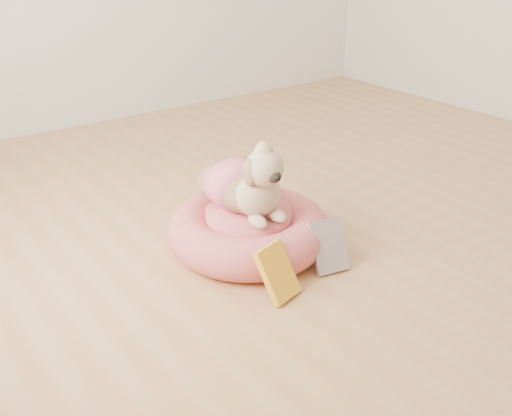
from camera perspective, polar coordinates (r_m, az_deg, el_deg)
floor at (r=2.44m, az=11.70°, el=-3.17°), size 4.50×4.50×0.00m
pet_bed at (r=2.30m, az=-0.74°, el=-2.18°), size 0.65×0.65×0.17m
dog at (r=2.20m, az=-1.10°, el=3.64°), size 0.32×0.45×0.33m
book_yellow at (r=2.00m, az=2.16°, el=-6.47°), size 0.16×0.15×0.19m
book_white at (r=2.18m, az=7.27°, el=-3.80°), size 0.16×0.14×0.19m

